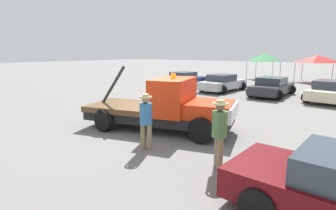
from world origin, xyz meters
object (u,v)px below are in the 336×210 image
parked_car_charcoal (272,87)px  parked_car_cream (330,91)px  parked_car_navy (185,80)px  canopy_tent_red (317,59)px  parked_car_silver (223,83)px  person_at_hood (146,117)px  canopy_tent_green (264,57)px  person_near_truck (219,129)px  tow_truck (166,108)px

parked_car_charcoal → parked_car_cream: same height
parked_car_navy → canopy_tent_red: canopy_tent_red is taller
parked_car_silver → parked_car_charcoal: (3.83, 0.01, 0.00)m
parked_car_navy → parked_car_cream: size_ratio=1.01×
parked_car_navy → parked_car_silver: bearing=-88.7°
person_at_hood → canopy_tent_red: canopy_tent_red is taller
parked_car_navy → canopy_tent_green: 11.92m
person_near_truck → canopy_tent_red: 24.79m
parked_car_silver → canopy_tent_red: (4.56, 11.71, 1.73)m
person_near_truck → person_at_hood: (-2.43, -0.21, -0.04)m
tow_truck → parked_car_silver: (-3.25, 11.11, -0.25)m
tow_truck → parked_car_charcoal: 11.14m
tow_truck → person_near_truck: 3.77m
canopy_tent_green → parked_car_navy: bearing=-105.3°
person_near_truck → parked_car_silver: bearing=69.5°
parked_car_navy → parked_car_charcoal: same height
parked_car_navy → canopy_tent_green: bearing=-10.3°
tow_truck → canopy_tent_green: (-4.01, 22.72, 1.58)m
tow_truck → parked_car_navy: (-7.12, 11.36, -0.25)m
parked_car_silver → parked_car_charcoal: bearing=-86.7°
person_at_hood → parked_car_navy: person_at_hood is taller
parked_car_silver → canopy_tent_red: size_ratio=1.39×
parked_car_cream → parked_car_silver: bearing=95.8°
person_near_truck → canopy_tent_green: 25.67m
parked_car_charcoal → canopy_tent_green: bearing=21.2°
parked_car_cream → canopy_tent_green: 14.30m
parked_car_silver → canopy_tent_red: canopy_tent_red is taller
person_at_hood → canopy_tent_red: size_ratio=0.53×
parked_car_charcoal → parked_car_cream: 3.56m
person_near_truck → person_at_hood: person_near_truck is taller
person_at_hood → parked_car_cream: size_ratio=0.39×
person_near_truck → parked_car_navy: (-10.39, 13.21, -0.44)m
person_at_hood → tow_truck: bearing=-1.0°
person_at_hood → canopy_tent_green: canopy_tent_green is taller
parked_car_cream → tow_truck: bearing=165.3°
canopy_tent_red → parked_car_silver: bearing=-111.3°
person_at_hood → parked_car_silver: bearing=-6.0°
parked_car_charcoal → parked_car_navy: bearing=87.8°
tow_truck → parked_car_silver: size_ratio=1.32×
parked_car_silver → person_near_truck: bearing=-150.1°
canopy_tent_red → person_near_truck: bearing=-85.5°
person_at_hood → parked_car_navy: bearing=7.4°
canopy_tent_red → parked_car_cream: bearing=-76.4°
canopy_tent_green → canopy_tent_red: size_ratio=0.87×
parked_car_navy → parked_car_silver: same height
parked_car_charcoal → parked_car_cream: (3.56, -0.01, -0.00)m
parked_car_navy → tow_truck: bearing=-143.0°
parked_car_silver → canopy_tent_green: canopy_tent_green is taller
tow_truck → person_at_hood: size_ratio=3.48×
canopy_tent_red → person_at_hood: bearing=-91.1°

